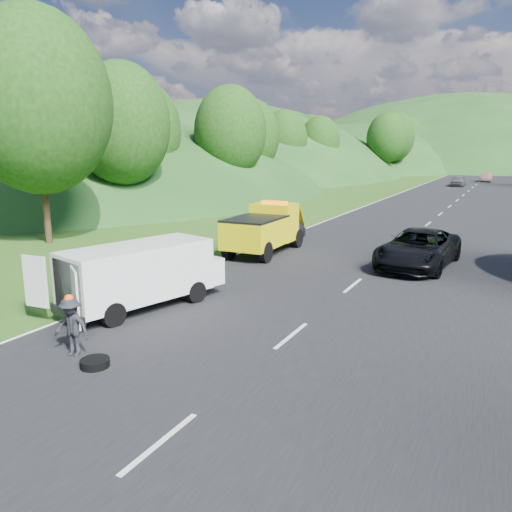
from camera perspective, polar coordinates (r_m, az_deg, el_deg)
The scene contains 15 objects.
ground at distance 17.56m, azimuth -2.33°, elevation -5.36°, with size 320.00×320.00×0.00m, color #38661E.
road_surface at distance 54.99m, azimuth 22.01°, elevation 5.92°, with size 14.00×200.00×0.02m, color black.
tree_line_left at distance 79.52m, azimuth 7.52°, elevation 8.43°, with size 14.00×140.00×14.00m, color #2B5E1B, non-canonical shape.
hills_backdrop at distance 149.28m, azimuth 27.26°, elevation 8.99°, with size 201.00×288.60×44.00m, color #2D5B23, non-canonical shape.
tow_truck at distance 25.48m, azimuth 1.08°, elevation 3.14°, with size 2.43×6.04×2.57m.
white_van at distance 17.13m, azimuth -12.88°, elevation -1.83°, with size 4.13×6.60×2.18m.
woman at distance 20.18m, azimuth -12.07°, elevation -3.26°, with size 0.54×0.40×1.49m, color white.
child at distance 18.26m, azimuth -7.64°, elevation -4.75°, with size 0.47×0.37×0.97m, color #CAC36C.
worker at distance 14.13m, azimuth -20.10°, elevation -10.65°, with size 1.01×0.58×1.56m, color black.
suitcase at distance 19.99m, azimuth -15.64°, elevation -2.69°, with size 0.38×0.21×0.61m, color #615B49.
spare_tire at distance 13.27m, azimuth -17.90°, elevation -12.02°, with size 0.72×0.72×0.20m, color black.
passing_suv at distance 23.82m, azimuth 17.91°, elevation -1.20°, with size 2.78×6.03×1.68m, color black.
dist_car_a at distance 74.85m, azimuth 22.09°, elevation 7.40°, with size 1.77×4.40×1.50m, color #444448.
dist_car_b at distance 85.97m, azimuth 24.81°, elevation 7.70°, with size 1.51×4.32×1.42m, color brown.
dist_car_c at distance 111.82m, azimuth 25.48°, elevation 8.47°, with size 1.97×4.85×1.41m, color #974F4B.
Camera 1 is at (8.38, -14.47, 5.35)m, focal length 35.00 mm.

